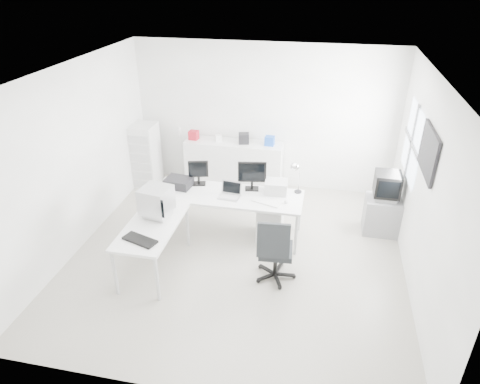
% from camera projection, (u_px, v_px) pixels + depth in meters
% --- Properties ---
extents(floor, '(5.00, 5.00, 0.01)m').
position_uv_depth(floor, '(237.00, 254.00, 6.68)').
color(floor, beige).
rests_on(floor, ground).
extents(ceiling, '(5.00, 5.00, 0.01)m').
position_uv_depth(ceiling, '(237.00, 73.00, 5.35)').
color(ceiling, white).
rests_on(ceiling, back_wall).
extents(back_wall, '(5.00, 0.02, 2.80)m').
position_uv_depth(back_wall, '(264.00, 118.00, 8.17)').
color(back_wall, white).
rests_on(back_wall, floor).
extents(left_wall, '(0.02, 5.00, 2.80)m').
position_uv_depth(left_wall, '(76.00, 159.00, 6.46)').
color(left_wall, white).
rests_on(left_wall, floor).
extents(right_wall, '(0.02, 5.00, 2.80)m').
position_uv_depth(right_wall, '(424.00, 191.00, 5.57)').
color(right_wall, white).
rests_on(right_wall, floor).
extents(window, '(0.02, 1.20, 1.10)m').
position_uv_depth(window, '(412.00, 143.00, 6.52)').
color(window, white).
rests_on(window, right_wall).
extents(wall_picture, '(0.04, 0.90, 0.60)m').
position_uv_depth(wall_picture, '(429.00, 152.00, 5.43)').
color(wall_picture, black).
rests_on(wall_picture, right_wall).
extents(main_desk, '(2.40, 0.80, 0.75)m').
position_uv_depth(main_desk, '(228.00, 214.00, 7.02)').
color(main_desk, silver).
rests_on(main_desk, floor).
extents(side_desk, '(0.70, 1.40, 0.75)m').
position_uv_depth(side_desk, '(154.00, 247.00, 6.22)').
color(side_desk, silver).
rests_on(side_desk, floor).
extents(drawer_pedestal, '(0.40, 0.50, 0.60)m').
position_uv_depth(drawer_pedestal, '(270.00, 221.00, 6.97)').
color(drawer_pedestal, silver).
rests_on(drawer_pedestal, floor).
extents(inkjet_printer, '(0.46, 0.38, 0.15)m').
position_uv_depth(inkjet_printer, '(179.00, 182.00, 7.04)').
color(inkjet_printer, black).
rests_on(inkjet_printer, main_desk).
extents(lcd_monitor_small, '(0.36, 0.26, 0.41)m').
position_uv_depth(lcd_monitor_small, '(198.00, 173.00, 7.06)').
color(lcd_monitor_small, black).
rests_on(lcd_monitor_small, main_desk).
extents(lcd_monitor_large, '(0.48, 0.26, 0.47)m').
position_uv_depth(lcd_monitor_large, '(252.00, 176.00, 6.88)').
color(lcd_monitor_large, black).
rests_on(lcd_monitor_large, main_desk).
extents(laptop, '(0.37, 0.38, 0.22)m').
position_uv_depth(laptop, '(229.00, 191.00, 6.69)').
color(laptop, '#B7B7BA').
rests_on(laptop, main_desk).
extents(white_keyboard, '(0.47, 0.28, 0.02)m').
position_uv_depth(white_keyboard, '(266.00, 202.00, 6.59)').
color(white_keyboard, silver).
rests_on(white_keyboard, main_desk).
extents(white_mouse, '(0.06, 0.06, 0.06)m').
position_uv_depth(white_mouse, '(286.00, 202.00, 6.57)').
color(white_mouse, silver).
rests_on(white_mouse, main_desk).
extents(laser_printer, '(0.37, 0.32, 0.20)m').
position_uv_depth(laser_printer, '(276.00, 187.00, 6.85)').
color(laser_printer, '#B3B3B3').
rests_on(laser_printer, main_desk).
extents(desk_lamp, '(0.19, 0.19, 0.52)m').
position_uv_depth(desk_lamp, '(299.00, 178.00, 6.78)').
color(desk_lamp, silver).
rests_on(desk_lamp, main_desk).
extents(crt_monitor, '(0.43, 0.43, 0.42)m').
position_uv_depth(crt_monitor, '(157.00, 203.00, 6.16)').
color(crt_monitor, '#B7B7BA').
rests_on(crt_monitor, side_desk).
extents(black_keyboard, '(0.51, 0.33, 0.03)m').
position_uv_depth(black_keyboard, '(140.00, 240.00, 5.69)').
color(black_keyboard, black).
rests_on(black_keyboard, side_desk).
extents(office_chair, '(0.64, 0.64, 1.04)m').
position_uv_depth(office_chair, '(276.00, 247.00, 5.96)').
color(office_chair, '#26292C').
rests_on(office_chair, floor).
extents(tv_cabinet, '(0.57, 0.47, 0.63)m').
position_uv_depth(tv_cabinet, '(382.00, 215.00, 7.11)').
color(tv_cabinet, gray).
rests_on(tv_cabinet, floor).
extents(crt_tv, '(0.50, 0.48, 0.45)m').
position_uv_depth(crt_tv, '(387.00, 187.00, 6.85)').
color(crt_tv, black).
rests_on(crt_tv, tv_cabinet).
extents(sideboard, '(1.91, 0.48, 0.95)m').
position_uv_depth(sideboard, '(234.00, 165.00, 8.49)').
color(sideboard, silver).
rests_on(sideboard, floor).
extents(clutter_box_a, '(0.19, 0.17, 0.17)m').
position_uv_depth(clutter_box_a, '(194.00, 135.00, 8.36)').
color(clutter_box_a, '#AC1826').
rests_on(clutter_box_a, sideboard).
extents(clutter_box_b, '(0.16, 0.15, 0.12)m').
position_uv_depth(clutter_box_b, '(219.00, 138.00, 8.28)').
color(clutter_box_b, silver).
rests_on(clutter_box_b, sideboard).
extents(clutter_box_c, '(0.23, 0.22, 0.19)m').
position_uv_depth(clutter_box_c, '(244.00, 138.00, 8.18)').
color(clutter_box_c, black).
rests_on(clutter_box_c, sideboard).
extents(clutter_box_d, '(0.18, 0.16, 0.18)m').
position_uv_depth(clutter_box_d, '(270.00, 141.00, 8.09)').
color(clutter_box_d, blue).
rests_on(clutter_box_d, sideboard).
extents(clutter_bottle, '(0.07, 0.07, 0.22)m').
position_uv_depth(clutter_bottle, '(180.00, 132.00, 8.44)').
color(clutter_bottle, silver).
rests_on(clutter_bottle, sideboard).
extents(filing_cabinet, '(0.45, 0.53, 1.27)m').
position_uv_depth(filing_cabinet, '(146.00, 155.00, 8.51)').
color(filing_cabinet, silver).
rests_on(filing_cabinet, floor).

